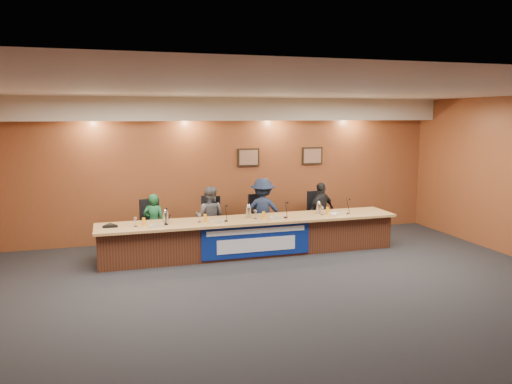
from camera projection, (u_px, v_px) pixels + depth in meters
The scene contains 40 objects.
floor at pixel (292, 293), 7.97m from camera, with size 10.00×10.00×0.00m, color black.
ceiling at pixel (295, 90), 7.48m from camera, with size 10.00×8.00×0.04m, color silver.
wall_back at pixel (231, 169), 11.51m from camera, with size 10.00×0.04×3.20m, color brown.
soffit at pixel (234, 109), 11.07m from camera, with size 10.00×0.50×0.50m, color beige.
dais_body at pixel (251, 237), 10.19m from camera, with size 6.00×0.80×0.70m, color #482415.
dais_top at pixel (251, 220), 10.08m from camera, with size 6.10×0.95×0.05m, color #AD804A.
banner at pixel (257, 241), 9.79m from camera, with size 2.20×0.02×0.65m, color navy.
banner_text_upper at pixel (257, 231), 9.75m from camera, with size 2.00×0.01×0.10m, color silver.
banner_text_lower at pixel (257, 245), 9.79m from camera, with size 1.60×0.01×0.28m, color silver.
wall_photo_left at pixel (248, 157), 11.56m from camera, with size 0.52×0.04×0.42m, color black.
wall_photo_right at pixel (312, 156), 12.01m from camera, with size 0.52×0.04×0.42m, color black.
panelist_a at pixel (154, 223), 10.31m from camera, with size 0.45×0.29×1.23m, color #17552B.
panelist_b at pixel (210, 217), 10.64m from camera, with size 0.65×0.50×1.33m, color #545358.
panelist_c at pixel (263, 211), 10.97m from camera, with size 0.94×0.54×1.46m, color #17213A.
panelist_d at pixel (321, 211), 11.38m from camera, with size 0.77×0.32×1.31m, color black.
office_chair_a at pixel (154, 228), 10.43m from camera, with size 0.48×0.48×0.08m, color black.
office_chair_b at pixel (209, 225), 10.76m from camera, with size 0.48×0.48×0.08m, color black.
office_chair_c at pixel (261, 221), 11.10m from camera, with size 0.48×0.48×0.08m, color black.
office_chair_d at pixel (319, 218), 11.50m from camera, with size 0.48×0.48×0.08m, color black.
nameplate_a at pixel (157, 225), 9.27m from camera, with size 0.24×0.06×0.09m, color white.
microphone_a at pixel (166, 224), 9.51m from camera, with size 0.07×0.07×0.02m, color black.
juice_glass_a at pixel (144, 222), 9.43m from camera, with size 0.06×0.06×0.15m, color orange.
water_glass_a at pixel (135, 222), 9.34m from camera, with size 0.08×0.08×0.18m, color silver.
nameplate_b at pixel (218, 221), 9.62m from camera, with size 0.24×0.06×0.09m, color white.
microphone_b at pixel (226, 221), 9.82m from camera, with size 0.07×0.07×0.02m, color black.
juice_glass_b at pixel (205, 218), 9.79m from camera, with size 0.06×0.06×0.15m, color orange.
water_glass_b at pixel (199, 218), 9.73m from camera, with size 0.08×0.08×0.18m, color silver.
nameplate_c at pixel (278, 217), 10.00m from camera, with size 0.24×0.06×0.09m, color white.
microphone_c at pixel (286, 217), 10.16m from camera, with size 0.07×0.07×0.02m, color black.
juice_glass_c at pixel (264, 215), 10.05m from camera, with size 0.06×0.06×0.15m, color orange.
water_glass_c at pixel (255, 214), 10.05m from camera, with size 0.08×0.08×0.18m, color silver.
nameplate_d at pixel (341, 213), 10.40m from camera, with size 0.24×0.06×0.09m, color white.
microphone_d at pixel (347, 213), 10.57m from camera, with size 0.07×0.07×0.02m, color black.
juice_glass_d at pixel (327, 211), 10.51m from camera, with size 0.06×0.06×0.15m, color orange.
water_glass_d at pixel (322, 211), 10.43m from camera, with size 0.08×0.08×0.18m, color silver.
carafe_left at pixel (166, 218), 9.58m from camera, with size 0.11×0.11×0.23m, color silver.
carafe_mid at pixel (248, 212), 10.12m from camera, with size 0.11×0.11×0.23m, color silver.
carafe_right at pixel (319, 209), 10.56m from camera, with size 0.11×0.11×0.22m, color silver.
speakerphone at pixel (110, 226), 9.31m from camera, with size 0.32×0.32×0.05m, color black.
paper_stack at pixel (337, 214), 10.57m from camera, with size 0.22×0.30×0.01m, color white.
Camera 1 is at (-2.76, -7.14, 2.82)m, focal length 35.00 mm.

